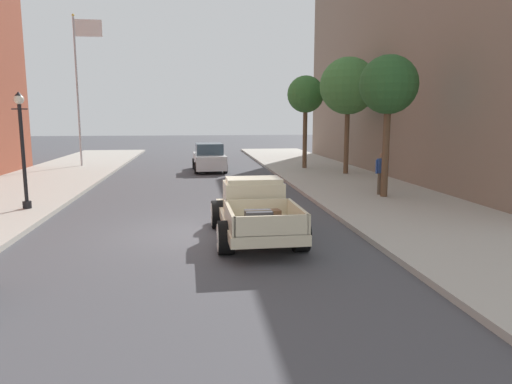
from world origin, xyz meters
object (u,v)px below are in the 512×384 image
Objects in this scene: street_tree_third at (306,95)px; car_background_white at (209,158)px; pedestrian_sidewalk_right at (382,171)px; street_tree_nearest at (389,86)px; hotrod_truck_cream at (254,209)px; flagpole at (80,74)px; street_tree_second at (348,86)px; street_lamp_near at (22,142)px.

car_background_white is at bearing 176.68° from street_tree_third.
street_tree_nearest is (-0.07, -0.44, 3.24)m from pedestrian_sidewalk_right.
hotrod_truck_cream is 3.01× the size of pedestrian_sidewalk_right.
car_background_white is 12.19m from pedestrian_sidewalk_right.
flagpole is at bearing 136.15° from street_tree_nearest.
street_tree_second is at bearing 83.21° from pedestrian_sidewalk_right.
car_background_white is 0.48× the size of flagpole.
car_background_white is (-0.72, 15.58, 0.01)m from hotrod_truck_cream.
street_lamp_near is at bearing -137.43° from street_tree_third.
street_tree_nearest is 10.47m from street_tree_third.
hotrod_truck_cream is 16.46m from street_tree_third.
street_tree_third is at bearing 116.98° from street_tree_second.
street_lamp_near reaches higher than hotrod_truck_cream.
flagpole is 1.72× the size of street_tree_nearest.
street_tree_third is at bearing 42.57° from street_lamp_near.
car_background_white is at bearing 60.72° from street_lamp_near.
car_background_white reaches higher than hotrod_truck_cream.
flagpole reaches higher than car_background_white.
street_lamp_near is at bearing -119.28° from car_background_white.
pedestrian_sidewalk_right is 3.27m from street_tree_nearest.
street_tree_second reaches higher than street_lamp_near.
car_background_white is 13.29m from street_lamp_near.
pedestrian_sidewalk_right is 0.30× the size of street_tree_third.
flagpole reaches higher than street_tree_nearest.
street_tree_third reaches higher than street_tree_nearest.
street_tree_third is (12.16, 11.17, 2.06)m from street_lamp_near.
street_tree_nearest reaches higher than street_lamp_near.
car_background_white is 0.71× the size of street_tree_second.
street_tree_second is at bearing -25.06° from car_background_white.
street_lamp_near is at bearing -176.77° from street_tree_nearest.
pedestrian_sidewalk_right reaches higher than car_background_white.
street_tree_second is at bearing 30.55° from street_lamp_near.
street_tree_second is at bearing 61.70° from hotrod_truck_cream.
flagpole is 19.58m from street_tree_nearest.
street_tree_third reaches higher than pedestrian_sidewalk_right.
flagpole is at bearing 95.00° from street_lamp_near.
pedestrian_sidewalk_right reaches higher than hotrod_truck_cream.
flagpole is at bearing 167.07° from street_tree_third.
car_background_white is 2.65× the size of pedestrian_sidewalk_right.
car_background_white is 0.80× the size of street_tree_third.
street_lamp_near is 0.71× the size of street_tree_third.
street_lamp_near is 0.63× the size of street_tree_second.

